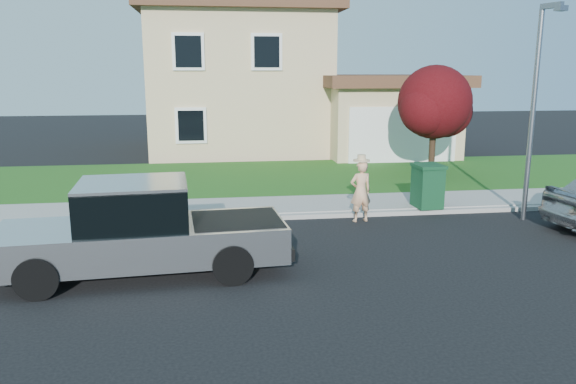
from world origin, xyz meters
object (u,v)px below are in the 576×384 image
object	(u,v)px
woman	(361,190)
trash_bin	(428,185)
street_lamp	(536,101)
pickup_truck	(141,232)
ornamental_tree	(435,106)

from	to	relation	value
woman	trash_bin	world-z (taller)	woman
trash_bin	street_lamp	world-z (taller)	street_lamp
woman	trash_bin	distance (m)	2.19
street_lamp	pickup_truck	bearing A→B (deg)	178.81
pickup_truck	trash_bin	size ratio (longest dim) A/B	4.75
ornamental_tree	trash_bin	size ratio (longest dim) A/B	3.31
pickup_truck	street_lamp	distance (m)	10.14
woman	street_lamp	bearing A→B (deg)	163.65
pickup_truck	trash_bin	bearing A→B (deg)	24.26
trash_bin	street_lamp	xyz separation A→B (m)	(2.26, -1.16, 2.35)
woman	street_lamp	distance (m)	4.92
pickup_truck	street_lamp	bearing A→B (deg)	12.06
ornamental_tree	street_lamp	xyz separation A→B (m)	(0.20, -5.90, 0.47)
pickup_truck	ornamental_tree	world-z (taller)	ornamental_tree
pickup_truck	trash_bin	world-z (taller)	pickup_truck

